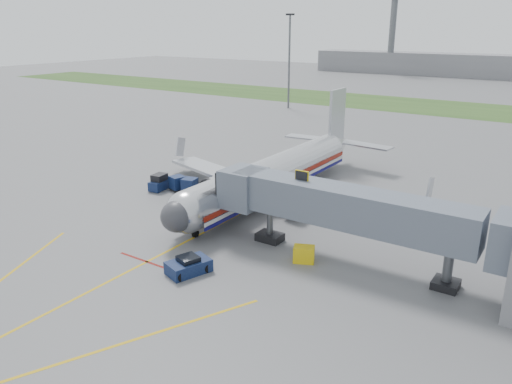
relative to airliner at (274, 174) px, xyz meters
The scene contains 16 objects.
ground 15.48m from the airliner, 90.01° to the right, with size 400.00×400.00×0.00m, color #565659.
grass_strip 74.80m from the airliner, 90.00° to the left, with size 300.00×25.00×0.01m, color #2D4C1E.
apron_markings 22.80m from the airliner, 90.01° to the right, with size 21.52×50.00×0.01m.
airliner is the anchor object (origin of this frame).
jet_bridge 16.54m from the airliner, 38.56° to the right, with size 25.30×4.00×6.90m.
light_mast_left 62.96m from the airliner, 118.72° to the left, with size 2.00×0.44×20.40m.
distant_terminal 155.08m from the airliner, 93.70° to the left, with size 120.00×14.00×8.00m, color slate.
control_tower 155.70m from the airliner, 104.96° to the left, with size 4.00×4.00×30.00m.
pushback_tug 19.28m from the airliner, 77.97° to the right, with size 2.92×3.70×1.35m.
baggage_tug 13.38m from the airliner, 157.12° to the right, with size 1.68×2.79×1.85m.
baggage_cart_a 6.11m from the airliner, 120.69° to the right, with size 1.97×1.97×1.96m.
baggage_cart_b 9.69m from the airliner, 154.75° to the right, with size 1.87×1.87×1.67m.
baggage_cart_c 11.31m from the airliner, 158.02° to the right, with size 1.93×1.93×1.68m.
belt_loader 9.34m from the airliner, 118.49° to the right, with size 3.08×4.91×2.34m.
ground_power_cart 16.21m from the airliner, 49.46° to the right, with size 1.95×1.66×1.32m.
ramp_worker 6.62m from the airliner, 153.65° to the right, with size 0.64×0.42×1.76m, color #86CF18.
Camera 1 is at (27.36, -29.18, 18.05)m, focal length 35.00 mm.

